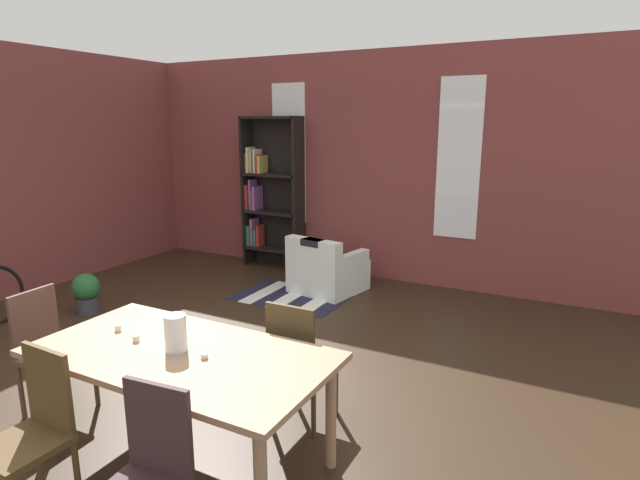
# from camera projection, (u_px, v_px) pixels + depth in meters

# --- Properties ---
(ground_plane) EXTENTS (9.96, 9.96, 0.00)m
(ground_plane) POSITION_uv_depth(u_px,v_px,m) (180.00, 397.00, 4.15)
(ground_plane) COLOR #332417
(back_wall_brick) EXTENTS (8.18, 0.12, 3.12)m
(back_wall_brick) POSITION_uv_depth(u_px,v_px,m) (369.00, 167.00, 7.16)
(back_wall_brick) COLOR brown
(back_wall_brick) RESTS_ON ground
(window_pane_0) EXTENTS (0.55, 0.02, 2.03)m
(window_pane_0) POSITION_uv_depth(u_px,v_px,m) (289.00, 154.00, 7.63)
(window_pane_0) COLOR white
(window_pane_1) EXTENTS (0.55, 0.02, 2.03)m
(window_pane_1) POSITION_uv_depth(u_px,v_px,m) (459.00, 159.00, 6.49)
(window_pane_1) COLOR white
(dining_table) EXTENTS (1.91, 0.98, 0.77)m
(dining_table) POSITION_uv_depth(u_px,v_px,m) (181.00, 363.00, 3.21)
(dining_table) COLOR #987556
(dining_table) RESTS_ON ground
(vase_on_table) EXTENTS (0.14, 0.14, 0.23)m
(vase_on_table) POSITION_uv_depth(u_px,v_px,m) (176.00, 333.00, 3.18)
(vase_on_table) COLOR silver
(vase_on_table) RESTS_ON dining_table
(tealight_candle_0) EXTENTS (0.04, 0.04, 0.03)m
(tealight_candle_0) POSITION_uv_depth(u_px,v_px,m) (204.00, 356.00, 3.10)
(tealight_candle_0) COLOR silver
(tealight_candle_0) RESTS_ON dining_table
(tealight_candle_1) EXTENTS (0.04, 0.04, 0.04)m
(tealight_candle_1) POSITION_uv_depth(u_px,v_px,m) (136.00, 338.00, 3.34)
(tealight_candle_1) COLOR silver
(tealight_candle_1) RESTS_ON dining_table
(tealight_candle_2) EXTENTS (0.04, 0.04, 0.04)m
(tealight_candle_2) POSITION_uv_depth(u_px,v_px,m) (118.00, 328.00, 3.51)
(tealight_candle_2) COLOR silver
(tealight_candle_2) RESTS_ON dining_table
(dining_chair_head_left) EXTENTS (0.42, 0.42, 0.95)m
(dining_chair_head_left) POSITION_uv_depth(u_px,v_px,m) (48.00, 348.00, 3.86)
(dining_chair_head_left) COLOR brown
(dining_chair_head_left) RESTS_ON ground
(dining_chair_far_right) EXTENTS (0.40, 0.40, 0.95)m
(dining_chair_far_right) POSITION_uv_depth(u_px,v_px,m) (298.00, 359.00, 3.68)
(dining_chair_far_right) COLOR #3F321C
(dining_chair_far_right) RESTS_ON ground
(dining_chair_near_right) EXTENTS (0.44, 0.44, 0.95)m
(dining_chair_near_right) POSITION_uv_depth(u_px,v_px,m) (146.00, 478.00, 2.44)
(dining_chair_near_right) COLOR #362425
(dining_chair_near_right) RESTS_ON ground
(dining_chair_near_left) EXTENTS (0.41, 0.41, 0.95)m
(dining_chair_near_left) POSITION_uv_depth(u_px,v_px,m) (34.00, 429.00, 2.83)
(dining_chair_near_left) COLOR #513B1E
(dining_chair_near_left) RESTS_ON ground
(bookshelf_tall) EXTENTS (0.94, 0.32, 2.26)m
(bookshelf_tall) POSITION_uv_depth(u_px,v_px,m) (269.00, 193.00, 7.72)
(bookshelf_tall) COLOR black
(bookshelf_tall) RESTS_ON ground
(armchair_white) EXTENTS (0.93, 0.93, 0.75)m
(armchair_white) POSITION_uv_depth(u_px,v_px,m) (326.00, 271.00, 6.70)
(armchair_white) COLOR white
(armchair_white) RESTS_ON ground
(potted_plant_by_shelf) EXTENTS (0.31, 0.31, 0.47)m
(potted_plant_by_shelf) POSITION_uv_depth(u_px,v_px,m) (86.00, 292.00, 5.94)
(potted_plant_by_shelf) COLOR #333338
(potted_plant_by_shelf) RESTS_ON ground
(striped_rug) EXTENTS (1.39, 0.95, 0.01)m
(striped_rug) POSITION_uv_depth(u_px,v_px,m) (291.00, 296.00, 6.54)
(striped_rug) COLOR #1E1E33
(striped_rug) RESTS_ON ground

